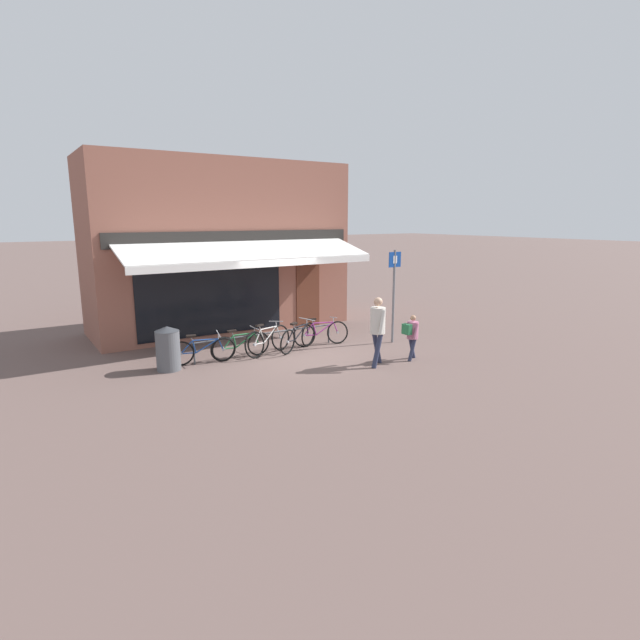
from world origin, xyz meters
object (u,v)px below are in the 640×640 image
object	(u,v)px
bicycle_black	(298,337)
bicycle_silver	(268,340)
bicycle_blue	(202,351)
pedestrian_adult	(378,324)
pedestrian_child	(412,332)
bicycle_green	(241,345)
bicycle_purple	(321,333)
parking_sign	(394,287)
litter_bin	(168,348)

from	to	relation	value
bicycle_black	bicycle_silver	bearing A→B (deg)	145.10
bicycle_blue	pedestrian_adult	world-z (taller)	pedestrian_adult
pedestrian_adult	pedestrian_child	xyz separation A→B (m)	(1.08, -0.10, -0.32)
bicycle_silver	pedestrian_adult	xyz separation A→B (m)	(1.81, -2.47, 0.67)
bicycle_green	bicycle_purple	bearing A→B (deg)	-1.42
pedestrian_adult	parking_sign	distance (m)	2.57
bicycle_green	parking_sign	size ratio (longest dim) A/B	0.61
bicycle_blue	litter_bin	world-z (taller)	litter_bin
bicycle_silver	bicycle_purple	distance (m)	1.75
litter_bin	bicycle_purple	bearing A→B (deg)	0.14
bicycle_green	litter_bin	world-z (taller)	litter_bin
bicycle_green	parking_sign	world-z (taller)	parking_sign
bicycle_green	bicycle_blue	bearing A→B (deg)	175.89
bicycle_silver	bicycle_purple	world-z (taller)	bicycle_silver
bicycle_blue	bicycle_green	world-z (taller)	bicycle_blue
bicycle_blue	bicycle_black	size ratio (longest dim) A/B	1.05
pedestrian_child	litter_bin	distance (m)	6.16
bicycle_silver	bicycle_green	bearing A→B (deg)	160.77
bicycle_green	pedestrian_child	distance (m)	4.50
bicycle_purple	bicycle_green	bearing A→B (deg)	-168.25
bicycle_blue	parking_sign	distance (m)	5.80
litter_bin	bicycle_black	bearing A→B (deg)	-1.98
bicycle_green	bicycle_silver	distance (m)	0.79
bicycle_blue	bicycle_green	distance (m)	1.06
bicycle_green	bicycle_silver	size ratio (longest dim) A/B	0.99
bicycle_silver	bicycle_purple	bearing A→B (deg)	-19.16
bicycle_green	parking_sign	bearing A→B (deg)	-12.72
bicycle_green	pedestrian_adult	xyz separation A→B (m)	(2.60, -2.47, 0.70)
bicycle_black	bicycle_purple	bearing A→B (deg)	-17.86
bicycle_silver	parking_sign	xyz separation A→B (m)	(3.72, -0.88, 1.28)
bicycle_silver	parking_sign	world-z (taller)	parking_sign
bicycle_black	bicycle_purple	distance (m)	0.86
pedestrian_child	litter_bin	bearing A→B (deg)	152.34
bicycle_silver	litter_bin	world-z (taller)	litter_bin
bicycle_blue	bicycle_purple	xyz separation A→B (m)	(3.59, -0.03, 0.01)
bicycle_blue	bicycle_silver	distance (m)	1.85
bicycle_black	bicycle_purple	xyz separation A→B (m)	(0.85, 0.14, -0.02)
bicycle_silver	pedestrian_adult	world-z (taller)	pedestrian_adult
bicycle_silver	pedestrian_child	xyz separation A→B (m)	(2.89, -2.57, 0.35)
bicycle_purple	pedestrian_adult	world-z (taller)	pedestrian_adult
bicycle_black	pedestrian_child	bearing A→B (deg)	-77.74
bicycle_black	pedestrian_child	xyz separation A→B (m)	(1.99, -2.44, 0.36)
pedestrian_adult	bicycle_blue	bearing A→B (deg)	133.93
parking_sign	litter_bin	bearing A→B (deg)	172.23
bicycle_purple	litter_bin	distance (m)	4.46
pedestrian_adult	bicycle_green	bearing A→B (deg)	124.89
pedestrian_adult	litter_bin	size ratio (longest dim) A/B	1.60
bicycle_silver	bicycle_black	distance (m)	0.90
bicycle_silver	bicycle_black	size ratio (longest dim) A/B	1.04
bicycle_black	pedestrian_child	distance (m)	3.17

